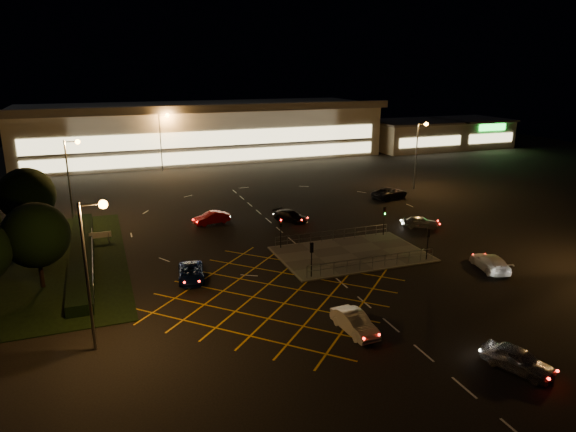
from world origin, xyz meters
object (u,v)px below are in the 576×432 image
object	(u,v)px
signal_sw	(312,252)
car_approach_white	(490,262)
car_queue_white	(355,323)
car_far_dkgrey	(291,216)
car_circ_red	(212,218)
signal_nw	(281,227)
car_east_grey	(390,193)
signal_se	(428,237)
car_right_silver	(420,222)
car_left_blue	(191,273)
car_near_silver	(518,359)
signal_ne	(384,215)

from	to	relation	value
signal_sw	car_approach_white	world-z (taller)	signal_sw
car_queue_white	car_far_dkgrey	xyz separation A→B (m)	(5.34, 26.69, -0.07)
car_far_dkgrey	car_circ_red	distance (m)	9.41
signal_nw	car_far_dkgrey	xyz separation A→B (m)	(4.39, 8.75, -1.71)
car_circ_red	car_east_grey	size ratio (longest dim) A/B	0.77
signal_sw	signal_se	xyz separation A→B (m)	(12.00, 0.00, 0.00)
car_queue_white	car_right_silver	size ratio (longest dim) A/B	1.09
car_left_blue	car_circ_red	bearing A→B (deg)	80.37
signal_nw	car_right_silver	size ratio (longest dim) A/B	0.78
signal_nw	car_far_dkgrey	distance (m)	9.94
car_near_silver	car_queue_white	world-z (taller)	car_near_silver
signal_nw	car_east_grey	size ratio (longest dim) A/B	0.56
signal_se	car_near_silver	bearing A→B (deg)	71.78
signal_se	car_east_grey	xyz separation A→B (m)	(9.53, 22.34, -1.59)
signal_ne	car_left_blue	distance (m)	22.57
signal_ne	car_east_grey	xyz separation A→B (m)	(9.53, 14.36, -1.59)
car_circ_red	car_far_dkgrey	bearing A→B (deg)	63.16
signal_se	car_left_blue	bearing A→B (deg)	-8.37
signal_ne	car_far_dkgrey	bearing A→B (deg)	130.99
car_queue_white	car_right_silver	world-z (taller)	car_queue_white
signal_se	car_approach_white	size ratio (longest dim) A/B	0.63
car_queue_white	car_approach_white	bearing A→B (deg)	14.77
signal_sw	car_far_dkgrey	world-z (taller)	signal_sw
signal_ne	car_left_blue	world-z (taller)	signal_ne
signal_sw	car_queue_white	xyz separation A→B (m)	(-0.94, -9.95, -1.64)
signal_sw	car_circ_red	xyz separation A→B (m)	(-4.72, 19.09, -1.66)
car_left_blue	car_far_dkgrey	world-z (taller)	car_left_blue
car_left_blue	car_queue_white	bearing A→B (deg)	-46.75
signal_ne	car_queue_white	xyz separation A→B (m)	(-12.94, -17.93, -1.64)
car_far_dkgrey	car_circ_red	world-z (taller)	car_circ_red
car_left_blue	car_approach_white	world-z (taller)	car_approach_white
signal_ne	car_circ_red	bearing A→B (deg)	146.40
signal_nw	car_far_dkgrey	bearing A→B (deg)	63.34
signal_sw	car_approach_white	size ratio (longest dim) A/B	0.63
signal_sw	car_far_dkgrey	bearing A→B (deg)	-104.71
car_right_silver	car_circ_red	bearing A→B (deg)	91.93
signal_nw	car_circ_red	xyz separation A→B (m)	(-4.72, 11.11, -1.66)
car_circ_red	car_east_grey	xyz separation A→B (m)	(26.25, 3.25, 0.07)
signal_sw	car_left_blue	size ratio (longest dim) A/B	0.67
car_queue_white	car_approach_white	xyz separation A→B (m)	(16.99, 5.93, -0.00)
car_right_silver	car_east_grey	world-z (taller)	car_east_grey
car_queue_white	car_left_blue	world-z (taller)	car_queue_white
car_queue_white	car_circ_red	bearing A→B (deg)	92.93
car_queue_white	car_approach_white	distance (m)	17.99
car_queue_white	signal_nw	bearing A→B (deg)	82.51
signal_sw	car_circ_red	distance (m)	19.74
car_near_silver	car_approach_white	world-z (taller)	car_near_silver
signal_sw	signal_ne	bearing A→B (deg)	-146.35
car_far_dkgrey	car_east_grey	xyz separation A→B (m)	(17.14, 5.61, 0.12)
signal_se	car_east_grey	distance (m)	24.35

